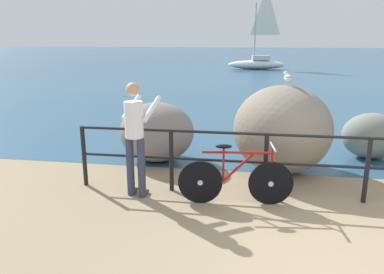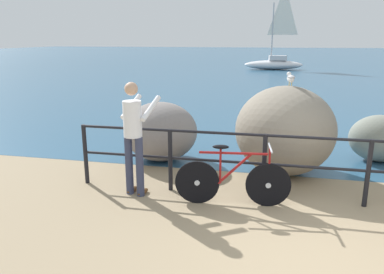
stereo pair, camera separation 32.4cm
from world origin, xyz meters
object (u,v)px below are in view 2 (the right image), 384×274
(bicycle, at_px, (233,180))
(sailboat, at_px, (274,60))
(person_at_railing, at_px, (134,134))
(breakwater_boulder_main, at_px, (285,131))
(breakwater_boulder_right, at_px, (380,138))
(breakwater_boulder_left, at_px, (160,131))
(seagull, at_px, (291,78))

(bicycle, height_order, sailboat, sailboat)
(person_at_railing, xyz_separation_m, breakwater_boulder_main, (2.29, 1.49, -0.19))
(bicycle, height_order, person_at_railing, person_at_railing)
(person_at_railing, distance_m, breakwater_boulder_right, 4.95)
(bicycle, bearing_deg, breakwater_boulder_main, 57.85)
(breakwater_boulder_right, xyz_separation_m, sailboat, (-2.12, 22.26, 0.24))
(breakwater_boulder_left, height_order, breakwater_boulder_right, breakwater_boulder_left)
(bicycle, xyz_separation_m, person_at_railing, (-1.54, 0.07, 0.60))
(person_at_railing, xyz_separation_m, seagull, (2.33, 1.53, 0.74))
(breakwater_boulder_main, relative_size, breakwater_boulder_left, 1.22)
(person_at_railing, xyz_separation_m, breakwater_boulder_right, (4.19, 2.60, -0.52))
(breakwater_boulder_right, relative_size, sailboat, 0.19)
(person_at_railing, xyz_separation_m, breakwater_boulder_left, (-0.11, 1.76, -0.40))
(seagull, bearing_deg, breakwater_boulder_left, 70.19)
(breakwater_boulder_main, bearing_deg, bicycle, -115.82)
(bicycle, relative_size, breakwater_boulder_main, 0.94)
(breakwater_boulder_right, bearing_deg, sailboat, 95.44)
(person_at_railing, height_order, seagull, seagull)
(breakwater_boulder_main, bearing_deg, seagull, 43.34)
(breakwater_boulder_left, bearing_deg, breakwater_boulder_main, -6.30)
(breakwater_boulder_main, bearing_deg, breakwater_boulder_left, 173.70)
(bicycle, height_order, breakwater_boulder_left, breakwater_boulder_left)
(breakwater_boulder_main, height_order, breakwater_boulder_left, breakwater_boulder_main)
(bicycle, height_order, breakwater_boulder_right, breakwater_boulder_right)
(breakwater_boulder_right, xyz_separation_m, seagull, (-1.85, -1.06, 1.27))
(breakwater_boulder_right, distance_m, seagull, 2.48)
(breakwater_boulder_main, relative_size, sailboat, 0.29)
(breakwater_boulder_left, relative_size, sailboat, 0.24)
(breakwater_boulder_main, xyz_separation_m, seagull, (0.04, 0.04, 0.94))
(seagull, bearing_deg, sailboat, -13.88)
(sailboat, bearing_deg, bicycle, 82.45)
(bicycle, height_order, seagull, seagull)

